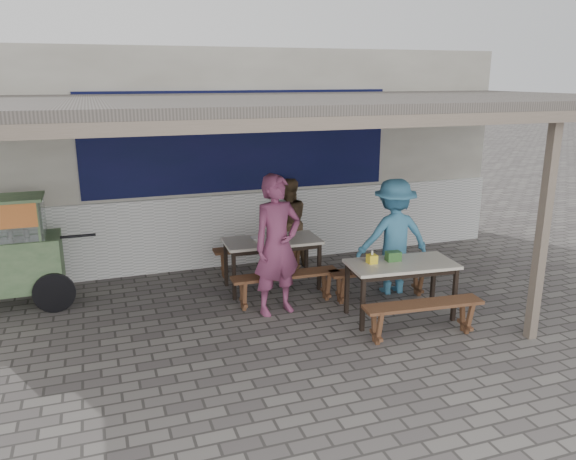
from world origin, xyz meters
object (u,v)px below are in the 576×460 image
(vendor_cart, at_px, (6,249))
(patron_wall_side, at_px, (288,222))
(bench_left_wall, at_px, (261,253))
(patron_street_side, at_px, (277,245))
(patron_right_table, at_px, (393,237))
(bench_left_street, at_px, (286,281))
(condiment_bowl, at_px, (258,239))
(bench_right_wall, at_px, (380,276))
(tissue_box, at_px, (372,259))
(condiment_jar, at_px, (281,232))
(donation_box, at_px, (393,256))
(table_left, at_px, (272,245))
(bench_right_street, at_px, (423,312))
(table_right, at_px, (401,268))

(vendor_cart, bearing_deg, patron_wall_side, 6.66)
(bench_left_wall, bearing_deg, vendor_cart, -174.91)
(patron_street_side, distance_m, patron_right_table, 1.82)
(bench_left_street, xyz_separation_m, condiment_bowl, (-0.19, 0.69, 0.44))
(bench_left_wall, relative_size, patron_street_side, 0.80)
(bench_left_wall, bearing_deg, bench_left_street, -90.00)
(condiment_bowl, bearing_deg, bench_right_wall, -31.80)
(bench_right_wall, xyz_separation_m, tissue_box, (-0.43, -0.52, 0.47))
(patron_wall_side, relative_size, patron_right_table, 0.88)
(bench_left_street, relative_size, bench_right_wall, 1.01)
(condiment_jar, height_order, condiment_bowl, condiment_jar)
(patron_street_side, xyz_separation_m, condiment_jar, (0.41, 1.07, -0.14))
(bench_left_wall, height_order, bench_right_wall, same)
(patron_right_table, bearing_deg, patron_wall_side, -53.00)
(bench_left_wall, relative_size, donation_box, 8.07)
(condiment_jar, bearing_deg, bench_left_street, -104.85)
(table_left, relative_size, bench_right_wall, 0.95)
(bench_right_street, xyz_separation_m, donation_box, (-0.01, 0.74, 0.47))
(table_left, bearing_deg, bench_right_street, -59.61)
(bench_left_street, bearing_deg, patron_right_table, -0.02)
(bench_left_street, distance_m, condiment_bowl, 0.84)
(table_left, xyz_separation_m, bench_right_street, (1.20, -2.19, -0.33))
(table_right, xyz_separation_m, patron_street_side, (-1.46, 0.68, 0.26))
(table_left, distance_m, patron_street_side, 0.93)
(table_left, bearing_deg, bench_left_wall, 90.00)
(donation_box, distance_m, condiment_bowl, 2.03)
(donation_box, height_order, condiment_jar, donation_box)
(donation_box, bearing_deg, bench_right_wall, 77.18)
(table_left, relative_size, vendor_cart, 0.73)
(bench_left_street, xyz_separation_m, bench_left_wall, (0.04, 1.34, 0.00))
(patron_wall_side, xyz_separation_m, condiment_jar, (-0.36, -0.73, 0.06))
(bench_left_wall, distance_m, bench_right_street, 3.09)
(bench_right_street, height_order, condiment_jar, condiment_jar)
(bench_left_street, height_order, vendor_cart, vendor_cart)
(patron_street_side, distance_m, donation_box, 1.51)
(patron_street_side, bearing_deg, table_left, 64.87)
(bench_left_street, relative_size, table_right, 1.05)
(bench_right_wall, xyz_separation_m, patron_right_table, (0.30, 0.21, 0.50))
(patron_wall_side, relative_size, condiment_jar, 17.97)
(donation_box, height_order, condiment_bowl, donation_box)
(table_right, distance_m, patron_right_table, 0.92)
(bench_right_wall, xyz_separation_m, condiment_jar, (-1.10, 1.12, 0.45))
(bench_left_street, bearing_deg, donation_box, -31.26)
(tissue_box, height_order, condiment_jar, tissue_box)
(bench_left_street, relative_size, bench_left_wall, 1.00)
(table_left, xyz_separation_m, table_right, (1.26, -1.55, -0.00))
(patron_right_table, height_order, donation_box, patron_right_table)
(table_right, relative_size, condiment_jar, 17.51)
(vendor_cart, bearing_deg, donation_box, -21.63)
(condiment_bowl, bearing_deg, condiment_jar, 23.12)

